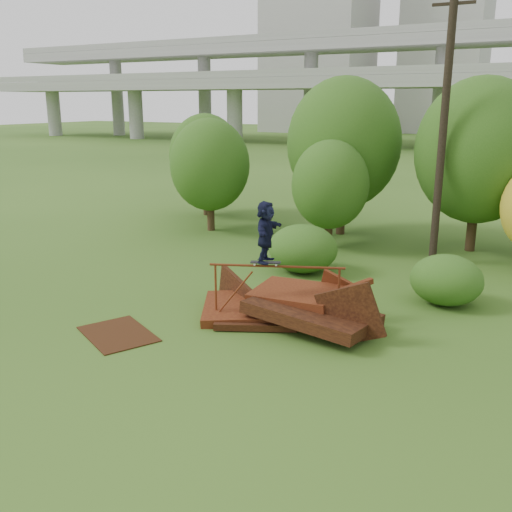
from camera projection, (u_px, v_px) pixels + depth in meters
The scene contains 16 objects.
ground at pixel (246, 340), 14.29m from camera, with size 240.00×240.00×0.00m, color #2D5116.
scrap_pile at pixel (289, 308), 15.47m from camera, with size 5.67×3.52×1.89m.
grind_rail at pixel (277, 279), 15.12m from camera, with size 3.35×1.43×1.61m.
skateboard at pixel (266, 262), 15.04m from camera, with size 0.81×0.50×0.08m.
skater at pixel (266, 232), 14.82m from camera, with size 1.51×0.48×1.63m, color black.
flat_plate at pixel (118, 334), 14.62m from camera, with size 2.09×1.49×0.03m, color #351B0B.
tree_0 at pixel (210, 165), 25.64m from camera, with size 3.61×3.61×5.09m.
tree_1 at pixel (344, 143), 24.66m from camera, with size 4.92×4.92×6.85m.
tree_2 at pixel (330, 185), 22.64m from camera, with size 3.09×3.09×4.35m.
tree_3 at pixel (480, 151), 21.80m from camera, with size 4.86×4.86×6.75m.
tree_6 at pixel (205, 156), 29.18m from camera, with size 3.72×3.72×5.20m.
shrub_left at pixel (303, 248), 19.78m from camera, with size 2.43×2.24×1.68m, color #214713.
shrub_right at pixel (446, 280), 16.63m from camera, with size 2.10×1.92×1.49m, color #214713.
utility_pole at pixel (443, 127), 19.88m from camera, with size 1.40×0.28×9.68m.
building_left at pixel (320, 37), 107.68m from camera, with size 18.00×16.00×35.00m, color #9E9E99.
building_right at pixel (445, 54), 104.34m from camera, with size 14.00×14.00×28.00m, color #9E9E99.
Camera 1 is at (6.58, -11.49, 5.79)m, focal length 40.00 mm.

